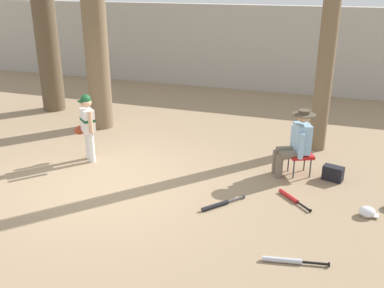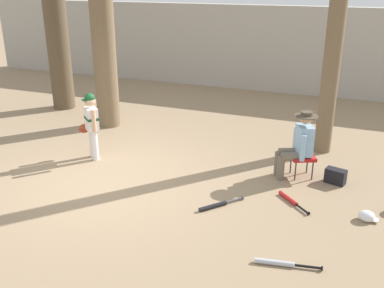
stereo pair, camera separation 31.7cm
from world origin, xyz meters
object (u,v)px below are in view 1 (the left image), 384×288
Objects in this scene: folding_stool at (300,155)px; seated_spectator at (296,141)px; young_ballplayer at (87,123)px; handbag_beside_stool at (333,173)px; tree_behind_spectator at (330,20)px; bat_red_barrel at (291,198)px; bat_black_composite at (219,205)px; batting_helmet_white at (367,212)px; bat_aluminum_silver at (287,261)px; tree_far_left at (42,2)px; tree_near_player at (94,17)px.

folding_stool is 0.29m from seated_spectator.
handbag_beside_stool is (4.48, 0.58, -0.61)m from young_ballplayer.
tree_behind_spectator is 3.50m from bat_red_barrel.
seated_spectator is 1.80× the size of bat_black_composite.
bat_aluminum_silver is at bearing -122.37° from batting_helmet_white.
seated_spectator is 0.85m from handbag_beside_stool.
seated_spectator is at bearing 95.23° from bat_aluminum_silver.
young_ballplayer is 3.09m from bat_black_composite.
batting_helmet_white is at bearing -5.98° from young_ballplayer.
seated_spectator is at bearing -155.14° from folding_stool.
batting_helmet_white is at bearing -70.50° from tree_behind_spectator.
tree_behind_spectator is 2.42m from seated_spectator.
young_ballplayer is 3.96m from bat_red_barrel.
bat_red_barrel is at bearing -90.49° from folding_stool.
folding_stool reaches higher than batting_helmet_white.
batting_helmet_white is at bearing -64.29° from handbag_beside_stool.
folding_stool is 0.08× the size of tree_far_left.
seated_spectator is at bearing 94.75° from bat_red_barrel.
bat_aluminum_silver is at bearing -90.83° from tree_behind_spectator.
seated_spectator is 1.47× the size of bat_aluminum_silver.
tree_behind_spectator reaches higher than seated_spectator.
young_ballplayer is at bearing -44.82° from tree_far_left.
seated_spectator is at bearing -101.87° from tree_behind_spectator.
seated_spectator is 1.93m from bat_black_composite.
folding_stool is (3.89, 0.64, -0.38)m from young_ballplayer.
seated_spectator is at bearing -17.88° from tree_far_left.
bat_black_composite is (3.65, -2.82, -2.46)m from tree_near_player.
seated_spectator is 3.53× the size of handbag_beside_stool.
tree_near_player is 8.56× the size of bat_black_composite.
folding_stool is at bearing 9.39° from young_ballplayer.
seated_spectator reaches higher than handbag_beside_stool.
tree_far_left is at bearing 162.12° from seated_spectator.
tree_far_left reaches higher than bat_black_composite.
tree_near_player is 5.74m from bat_red_barrel.
tree_near_player reaches higher than folding_stool.
bat_red_barrel is at bearing -5.47° from young_ballplayer.
bat_red_barrel is at bearing 95.51° from bat_aluminum_silver.
seated_spectator is (-0.30, -1.44, -1.93)m from tree_behind_spectator.
bat_red_barrel is 0.70× the size of bat_aluminum_silver.
bat_black_composite is (2.85, -0.96, -0.71)m from young_ballplayer.
tree_far_left is at bearing 156.32° from tree_near_player.
bat_red_barrel is (6.60, -3.08, -2.69)m from tree_far_left.
seated_spectator is at bearing -15.34° from tree_near_player.
tree_near_player is 5.12m from seated_spectator.
tree_near_player is 6.99× the size of bat_aluminum_silver.
batting_helmet_white is at bearing -46.16° from folding_stool.
handbag_beside_stool is (0.68, -0.02, -0.51)m from seated_spectator.
tree_far_left is 11.20× the size of bat_red_barrel.
handbag_beside_stool is at bearing -13.62° from tree_near_player.
handbag_beside_stool is 0.51× the size of bat_black_composite.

